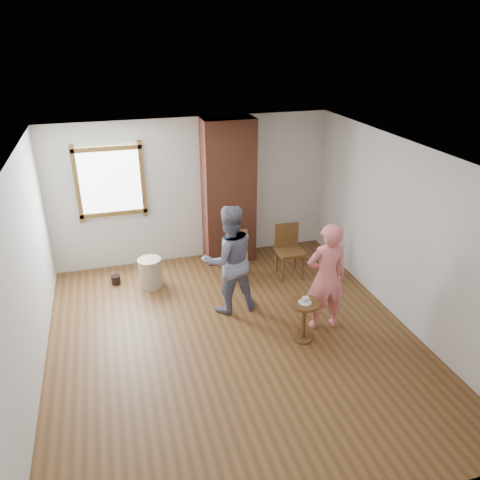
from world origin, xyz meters
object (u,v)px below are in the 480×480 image
at_px(stoneware_crock, 150,273).
at_px(person_pink, 326,277).
at_px(side_table, 304,315).
at_px(man, 229,260).
at_px(dining_chair_left, 236,252).
at_px(dining_chair_right, 288,247).

relative_size(stoneware_crock, person_pink, 0.31).
distance_m(side_table, man, 1.37).
xyz_separation_m(dining_chair_left, side_table, (0.39, -2.01, -0.07)).
relative_size(dining_chair_left, person_pink, 0.52).
xyz_separation_m(side_table, man, (-0.78, 1.04, 0.45)).
height_order(dining_chair_right, man, man).
relative_size(dining_chair_right, person_pink, 0.57).
bearing_deg(side_table, person_pink, 28.18).
bearing_deg(side_table, stoneware_crock, 131.87).
bearing_deg(person_pink, dining_chair_right, -89.18).
bearing_deg(dining_chair_left, stoneware_crock, -165.15).
relative_size(dining_chair_left, man, 0.49).
height_order(dining_chair_left, man, man).
xyz_separation_m(dining_chair_left, person_pink, (0.80, -1.79, 0.34)).
bearing_deg(stoneware_crock, person_pink, -39.42).
bearing_deg(man, dining_chair_right, -152.91).
height_order(stoneware_crock, dining_chair_right, dining_chair_right).
xyz_separation_m(dining_chair_right, man, (-1.27, -0.78, 0.33)).
bearing_deg(dining_chair_right, person_pink, -91.66).
relative_size(man, person_pink, 1.05).
distance_m(stoneware_crock, dining_chair_left, 1.49).
bearing_deg(side_table, dining_chair_left, 101.09).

